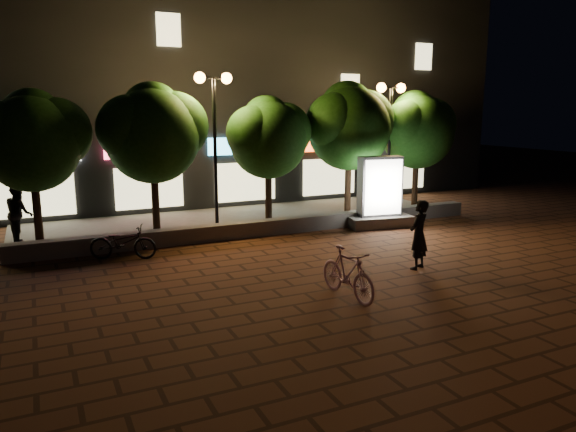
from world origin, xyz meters
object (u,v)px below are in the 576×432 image
street_lamp_left (214,111)px  scooter_parked (123,242)px  tree_far_left (32,137)px  street_lamp_right (390,114)px  tree_left (153,130)px  pedestrian (19,213)px  rider (419,235)px  tree_far_right (418,127)px  tree_mid (269,135)px  scooter_pink (348,273)px  tree_right (350,123)px  ad_kiosk (379,198)px

street_lamp_left → scooter_parked: street_lamp_left is taller
tree_far_left → scooter_parked: 4.25m
street_lamp_right → street_lamp_left: bearing=180.0°
tree_far_left → tree_left: size_ratio=0.95×
pedestrian → rider: bearing=-139.2°
street_lamp_right → tree_far_right: bearing=9.6°
tree_mid → tree_far_right: 6.50m
tree_far_left → scooter_pink: (6.00, -7.79, -2.73)m
tree_right → street_lamp_left: 5.38m
street_lamp_left → pedestrian: size_ratio=2.79×
tree_far_left → tree_mid: (7.50, -0.00, -0.08)m
tree_right → scooter_parked: size_ratio=2.77×
street_lamp_left → scooter_pink: size_ratio=2.76×
tree_left → pedestrian: 4.76m
street_lamp_left → tree_mid: bearing=7.3°
tree_right → pedestrian: tree_right is taller
tree_right → pedestrian: bearing=177.5°
tree_far_left → rider: tree_far_left is taller
ad_kiosk → scooter_parked: (-8.86, -0.50, -0.52)m
tree_right → tree_far_right: bearing=-0.0°
tree_far_right → street_lamp_left: size_ratio=0.92×
tree_far_right → street_lamp_right: street_lamp_right is taller
scooter_parked → pedestrian: 3.95m
scooter_pink → tree_far_left: bearing=122.9°
street_lamp_right → scooter_pink: 10.46m
tree_left → scooter_pink: (2.49, -7.79, -2.88)m
tree_left → ad_kiosk: 8.02m
tree_far_left → ad_kiosk: bearing=-10.2°
tree_left → tree_far_right: (10.50, -0.00, -0.08)m
tree_mid → pedestrian: (-8.05, 0.49, -2.21)m
tree_left → rider: 8.91m
tree_mid → street_lamp_left: size_ratio=0.87×
rider → scooter_parked: size_ratio=1.00×
tree_mid → tree_right: tree_right is taller
tree_far_right → street_lamp_right: (-1.55, -0.26, 0.53)m
tree_right → rider: bearing=-106.5°
scooter_parked → pedestrian: pedestrian is taller
scooter_parked → pedestrian: size_ratio=0.98×
tree_far_right → pedestrian: bearing=178.1°
tree_right → ad_kiosk: 3.23m
tree_mid → rider: 7.19m
tree_right → scooter_parked: 9.63m
rider → pedestrian: bearing=-65.1°
tree_far_left → rider: (8.82, -6.69, -2.38)m
tree_mid → street_lamp_left: 2.22m
scooter_pink → rider: size_ratio=1.03×
tree_mid → tree_right: bearing=0.0°
scooter_parked → pedestrian: (-2.57, 2.95, 0.53)m
scooter_pink → pedestrian: (-6.55, 8.29, 0.45)m
street_lamp_left → ad_kiosk: bearing=-17.4°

